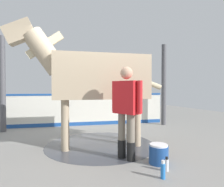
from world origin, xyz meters
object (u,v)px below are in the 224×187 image
handler (126,106)px  horse (95,77)px  wash_bucket (159,154)px  bottle_shampoo (167,165)px  bottle_spray (163,170)px

handler → horse: bearing=80.2°
wash_bucket → horse: bearing=-153.2°
horse → handler: bearing=113.6°
handler → wash_bucket: 0.96m
handler → wash_bucket: size_ratio=5.01×
wash_bucket → bottle_shampoo: wash_bucket is taller
handler → wash_bucket: (0.38, 0.42, -0.77)m
horse → bottle_spray: horse is taller
horse → bottle_shampoo: 2.30m
horse → bottle_shampoo: bearing=118.6°
wash_bucket → handler: bearing=-132.3°
bottle_shampoo → bottle_spray: size_ratio=0.86×
handler → bottle_shampoo: (0.68, 0.36, -0.83)m
horse → bottle_shampoo: horse is taller
horse → wash_bucket: 2.07m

